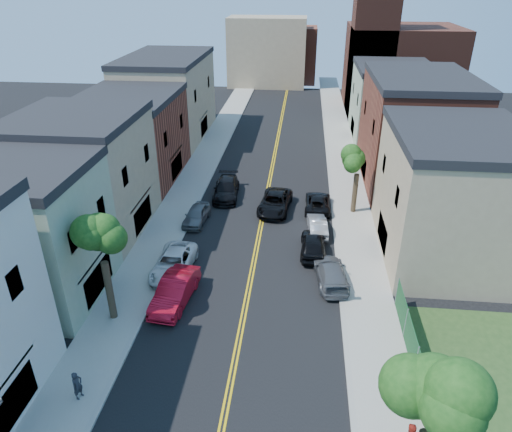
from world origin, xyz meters
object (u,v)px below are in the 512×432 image
(black_car_left, at_px, (226,189))
(grey_car_left, at_px, (196,215))
(red_sedan, at_px, (175,291))
(white_pickup, at_px, (174,263))
(pedestrian_left, at_px, (77,385))
(black_suv_lane, at_px, (275,202))
(black_car_right, at_px, (313,244))
(grey_car_right, at_px, (331,273))
(dark_car_right_far, at_px, (318,202))
(silver_car_right, at_px, (317,225))

(black_car_left, bearing_deg, grey_car_left, -111.30)
(red_sedan, bearing_deg, black_car_left, 93.78)
(white_pickup, xyz_separation_m, black_car_left, (1.70, 12.87, 0.06))
(white_pickup, bearing_deg, pedestrian_left, -97.91)
(red_sedan, distance_m, black_suv_lane, 14.84)
(red_sedan, relative_size, black_car_right, 1.11)
(black_car_left, xyz_separation_m, black_suv_lane, (4.78, -2.39, -0.03))
(red_sedan, height_order, grey_car_right, red_sedan)
(red_sedan, height_order, black_car_left, red_sedan)
(grey_car_right, distance_m, black_car_right, 3.79)
(dark_car_right_far, height_order, black_suv_lane, black_suv_lane)
(black_car_right, bearing_deg, pedestrian_left, 52.60)
(red_sedan, bearing_deg, black_car_right, 44.09)
(pedestrian_left, bearing_deg, dark_car_right_far, -10.02)
(grey_car_right, relative_size, black_suv_lane, 0.89)
(red_sedan, xyz_separation_m, black_suv_lane, (5.51, 13.77, -0.08))
(grey_car_right, bearing_deg, red_sedan, 10.93)
(red_sedan, distance_m, silver_car_right, 13.64)
(black_car_left, relative_size, pedestrian_left, 3.49)
(grey_car_right, relative_size, pedestrian_left, 3.10)
(grey_car_left, distance_m, silver_car_right, 10.20)
(grey_car_left, height_order, grey_car_right, grey_car_right)
(red_sedan, height_order, pedestrian_left, pedestrian_left)
(grey_car_right, bearing_deg, black_car_right, -78.85)
(black_car_right, distance_m, dark_car_right_far, 7.56)
(red_sedan, height_order, black_suv_lane, red_sedan)
(grey_car_left, bearing_deg, dark_car_right_far, 23.54)
(white_pickup, distance_m, dark_car_right_far, 15.13)
(black_car_right, relative_size, silver_car_right, 1.15)
(silver_car_right, distance_m, pedestrian_left, 21.75)
(black_suv_lane, distance_m, pedestrian_left, 23.38)
(grey_car_left, distance_m, black_car_left, 5.62)
(red_sedan, xyz_separation_m, black_car_left, (0.73, 16.16, -0.05))
(silver_car_right, xyz_separation_m, dark_car_right_far, (0.11, 4.32, -0.01))
(black_car_left, bearing_deg, black_car_right, -52.60)
(black_car_left, height_order, black_suv_lane, black_car_left)
(black_car_left, height_order, grey_car_right, black_car_left)
(black_car_left, distance_m, dark_car_right_far, 8.76)
(black_car_left, bearing_deg, pedestrian_left, -101.90)
(red_sedan, distance_m, black_car_left, 16.18)
(white_pickup, bearing_deg, silver_car_right, 34.81)
(grey_car_left, bearing_deg, red_sedan, -80.57)
(white_pickup, relative_size, grey_car_right, 1.09)
(grey_car_left, height_order, black_car_left, black_car_left)
(black_car_right, distance_m, black_suv_lane, 7.69)
(black_car_right, relative_size, black_suv_lane, 0.84)
(white_pickup, relative_size, grey_car_left, 1.30)
(white_pickup, height_order, dark_car_right_far, white_pickup)
(white_pickup, height_order, black_car_left, black_car_left)
(white_pickup, relative_size, silver_car_right, 1.32)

